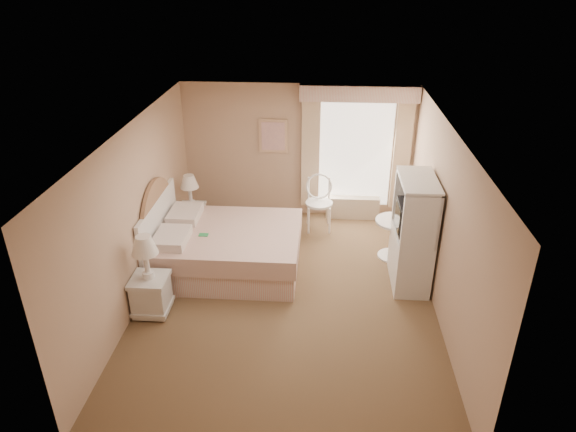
# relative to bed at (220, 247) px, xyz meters

# --- Properties ---
(room) EXTENTS (4.21, 5.51, 2.51)m
(room) POSITION_rel_bed_xyz_m (1.11, -0.67, 0.87)
(room) COLOR brown
(room) RESTS_ON ground
(window) EXTENTS (2.05, 0.22, 2.51)m
(window) POSITION_rel_bed_xyz_m (2.16, 1.98, 0.96)
(window) COLOR white
(window) RESTS_ON room
(framed_art) EXTENTS (0.52, 0.04, 0.62)m
(framed_art) POSITION_rel_bed_xyz_m (0.66, 2.04, 1.17)
(framed_art) COLOR tan
(framed_art) RESTS_ON room
(bed) EXTENTS (2.27, 1.79, 1.58)m
(bed) POSITION_rel_bed_xyz_m (0.00, 0.00, 0.00)
(bed) COLOR tan
(bed) RESTS_ON room
(nightstand_near) EXTENTS (0.49, 0.49, 1.19)m
(nightstand_near) POSITION_rel_bed_xyz_m (-0.73, -1.21, 0.07)
(nightstand_near) COLOR silver
(nightstand_near) RESTS_ON room
(nightstand_far) EXTENTS (0.44, 0.44, 1.08)m
(nightstand_far) POSITION_rel_bed_xyz_m (-0.73, 1.18, 0.03)
(nightstand_far) COLOR silver
(nightstand_far) RESTS_ON room
(round_table) EXTENTS (0.64, 0.64, 0.67)m
(round_table) POSITION_rel_bed_xyz_m (2.77, 0.54, 0.07)
(round_table) COLOR white
(round_table) RESTS_ON room
(cafe_chair) EXTENTS (0.51, 0.51, 1.01)m
(cafe_chair) POSITION_rel_bed_xyz_m (1.53, 1.52, 0.20)
(cafe_chair) COLOR white
(cafe_chair) RESTS_ON room
(armoire) EXTENTS (0.51, 1.02, 1.69)m
(armoire) POSITION_rel_bed_xyz_m (2.92, -0.17, 0.32)
(armoire) COLOR silver
(armoire) RESTS_ON room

